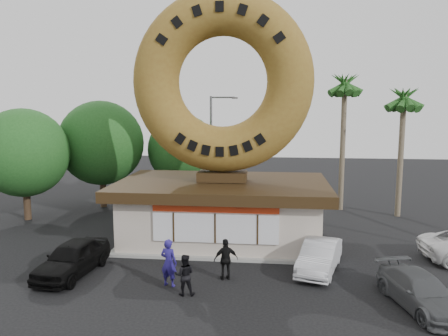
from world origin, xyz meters
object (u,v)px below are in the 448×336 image
at_px(person_right, 226,259).
at_px(car_black, 72,258).
at_px(donut_shop, 222,209).
at_px(car_silver, 320,256).
at_px(street_lamp, 213,143).
at_px(person_left, 169,263).
at_px(person_center, 184,275).
at_px(car_grey, 421,291).
at_px(giant_donut, 222,82).

bearing_deg(person_right, car_black, -16.81).
height_order(donut_shop, car_silver, donut_shop).
relative_size(street_lamp, car_silver, 1.95).
relative_size(person_left, person_center, 1.21).
height_order(person_left, person_right, person_left).
height_order(street_lamp, car_black, street_lamp).
bearing_deg(car_silver, person_center, -134.14).
height_order(donut_shop, person_right, donut_shop).
relative_size(person_right, car_silver, 0.43).
bearing_deg(car_black, car_grey, -0.17).
height_order(donut_shop, person_left, donut_shop).
bearing_deg(car_black, street_lamp, 81.73).
distance_m(street_lamp, car_grey, 20.21).
height_order(donut_shop, giant_donut, giant_donut).
bearing_deg(person_left, car_grey, -168.86).
xyz_separation_m(person_right, car_grey, (7.32, -1.80, -0.27)).
distance_m(donut_shop, person_center, 7.13).
xyz_separation_m(person_right, car_silver, (4.04, 1.44, -0.21)).
relative_size(giant_donut, person_left, 4.78).
bearing_deg(car_silver, person_right, -144.14).
distance_m(donut_shop, person_left, 6.47).
bearing_deg(person_center, person_left, -52.92).
distance_m(person_left, car_silver, 6.71).
height_order(street_lamp, person_left, street_lamp).
relative_size(donut_shop, car_black, 2.58).
height_order(person_right, car_black, person_right).
relative_size(street_lamp, person_left, 4.06).
height_order(giant_donut, person_left, giant_donut).
bearing_deg(donut_shop, car_silver, -39.24).
bearing_deg(donut_shop, street_lamp, 100.50).
xyz_separation_m(person_center, car_grey, (8.76, -0.12, -0.20)).
relative_size(person_right, car_grey, 0.42).
xyz_separation_m(person_center, car_black, (-5.26, 1.51, -0.07)).
distance_m(person_left, person_right, 2.42).
relative_size(person_left, person_right, 1.11).
relative_size(giant_donut, car_silver, 2.30).
height_order(donut_shop, car_grey, donut_shop).
distance_m(donut_shop, car_silver, 6.28).
bearing_deg(donut_shop, car_black, -137.15).
bearing_deg(person_center, car_grey, 170.51).
height_order(car_silver, car_grey, car_silver).
relative_size(person_left, car_silver, 0.48).
distance_m(car_silver, car_grey, 4.61).
xyz_separation_m(donut_shop, car_black, (-5.95, -5.52, -1.03)).
distance_m(person_right, car_grey, 7.54).
bearing_deg(car_black, donut_shop, 49.34).
height_order(car_black, car_grey, car_black).
bearing_deg(donut_shop, person_right, -82.00).
bearing_deg(person_left, car_black, 7.28).
distance_m(street_lamp, car_black, 16.49).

